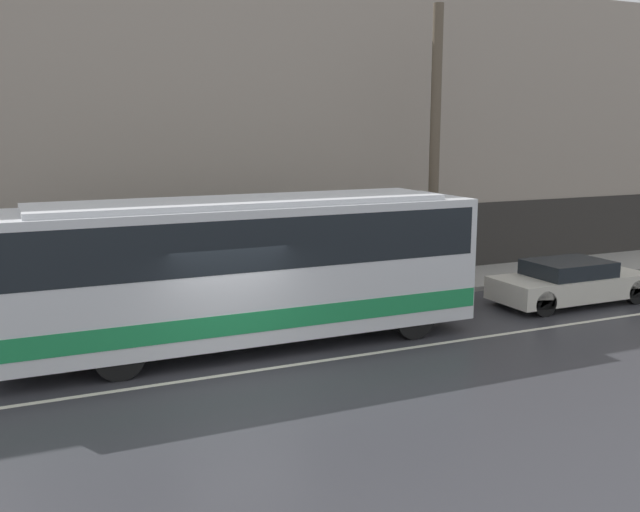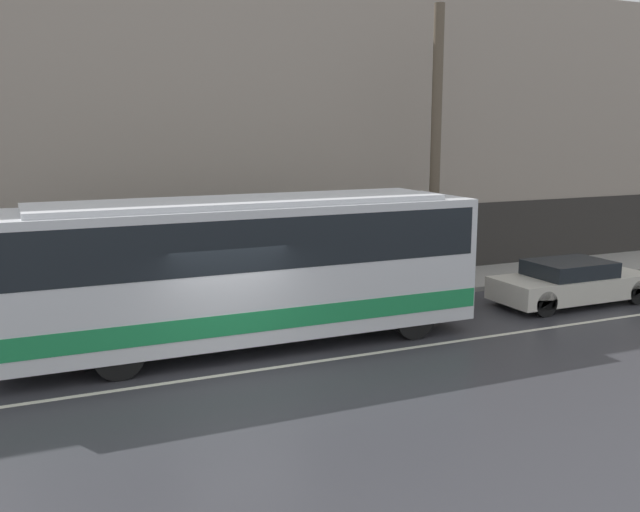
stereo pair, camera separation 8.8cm
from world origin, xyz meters
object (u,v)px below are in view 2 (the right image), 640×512
Objects in this scene: utility_pole_near at (436,149)px; pedestrian_waiting at (75,286)px; sedan_white_front at (571,283)px; transit_bus at (245,264)px.

utility_pole_near is 5.15× the size of pedestrian_waiting.
utility_pole_near is (-2.65, 3.07, 3.70)m from sedan_white_front.
utility_pole_near is at bearing 23.71° from transit_bus.
transit_bus is 1.30× the size of utility_pole_near.
pedestrian_waiting is (-3.34, 3.99, -1.02)m from transit_bus.
pedestrian_waiting is at bearing 162.90° from sedan_white_front.
transit_bus is at bearing -50.12° from pedestrian_waiting.
transit_bus reaches higher than pedestrian_waiting.
sedan_white_front is 13.58m from pedestrian_waiting.
transit_bus is 5.30m from pedestrian_waiting.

